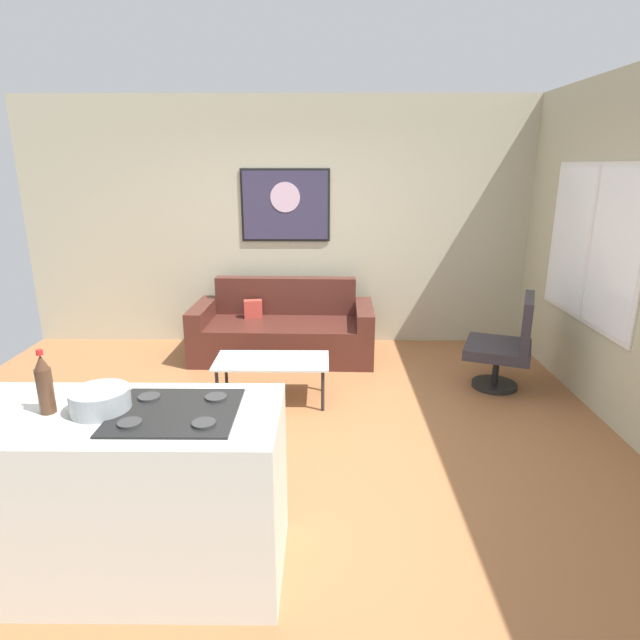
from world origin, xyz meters
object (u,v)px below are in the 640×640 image
(coffee_table, at_px, (272,363))
(mixing_bowl, at_px, (100,401))
(couch, at_px, (284,332))
(wall_painting, at_px, (285,205))
(armchair, at_px, (507,344))
(soda_bottle_2, at_px, (45,385))

(coffee_table, distance_m, mixing_bowl, 2.25)
(couch, distance_m, wall_painting, 1.44)
(armchair, distance_m, wall_painting, 2.83)
(coffee_table, relative_size, mixing_bowl, 3.56)
(wall_painting, bearing_deg, couch, -90.93)
(coffee_table, height_order, wall_painting, wall_painting)
(wall_painting, bearing_deg, armchair, -33.00)
(wall_painting, bearing_deg, coffee_table, -90.77)
(soda_bottle_2, bearing_deg, armchair, 37.98)
(soda_bottle_2, xyz_separation_m, mixing_bowl, (0.25, 0.02, -0.09))
(armchair, bearing_deg, coffee_table, -172.52)
(soda_bottle_2, bearing_deg, wall_painting, 76.82)
(soda_bottle_2, height_order, mixing_bowl, soda_bottle_2)
(coffee_table, height_order, mixing_bowl, mixing_bowl)
(armchair, bearing_deg, wall_painting, 147.00)
(wall_painting, bearing_deg, soda_bottle_2, -103.18)
(couch, xyz_separation_m, soda_bottle_2, (-0.88, -3.26, 0.78))
(couch, distance_m, soda_bottle_2, 3.46)
(armchair, xyz_separation_m, mixing_bowl, (-2.80, -2.36, 0.52))
(couch, height_order, armchair, armchair)
(armchair, relative_size, wall_painting, 0.91)
(mixing_bowl, height_order, wall_painting, wall_painting)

